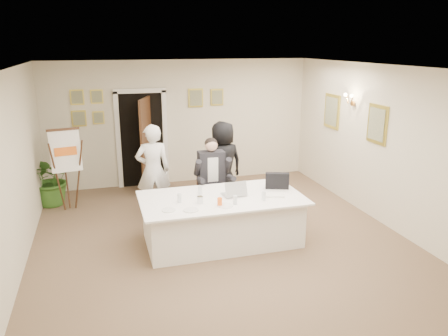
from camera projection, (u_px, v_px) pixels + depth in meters
floor at (224, 244)px, 7.10m from camera, size 7.00×7.00×0.00m
ceiling at (223, 68)px, 6.33m from camera, size 6.00×7.00×0.02m
wall_back at (181, 123)px, 9.95m from camera, size 6.00×0.10×2.80m
wall_front at (345, 270)px, 3.49m from camera, size 6.00×0.10×2.80m
wall_left at (11, 177)px, 5.91m from camera, size 0.10×7.00×2.80m
wall_right at (390, 148)px, 7.52m from camera, size 0.10×7.00×2.80m
doorway at (144, 142)px, 9.64m from camera, size 1.14×0.86×2.20m
pictures_back_wall at (145, 104)px, 9.58m from camera, size 3.40×0.06×0.80m
pictures_right_wall at (352, 117)px, 8.52m from camera, size 0.06×2.20×0.80m
wall_sconce at (351, 99)px, 8.41m from camera, size 0.20×0.30×0.24m
conference_table at (222, 219)px, 7.09m from camera, size 2.60×1.39×0.78m
seated_man at (212, 178)px, 8.04m from camera, size 0.79×0.82×1.52m
flip_chart at (67, 174)px, 8.34m from camera, size 0.57×0.40×1.59m
standing_man at (153, 170)px, 8.10m from camera, size 0.64×0.42×1.74m
standing_woman at (223, 164)px, 8.64m from camera, size 0.92×0.69×1.69m
potted_palm at (51, 178)px, 8.71m from camera, size 1.28×1.23×1.10m
laptop at (234, 187)px, 7.04m from camera, size 0.40×0.41×0.28m
laptop_bag at (277, 181)px, 7.35m from camera, size 0.41×0.23×0.27m
paper_stack at (275, 195)px, 7.03m from camera, size 0.36×0.30×0.03m
plate_left at (169, 210)px, 6.42m from camera, size 0.23×0.23×0.01m
plate_mid at (191, 210)px, 6.42m from camera, size 0.26×0.26×0.01m
plate_near at (225, 206)px, 6.59m from camera, size 0.27×0.27×0.01m
glass_a at (179, 198)px, 6.73m from camera, size 0.07×0.07×0.14m
glass_b at (235, 200)px, 6.65m from camera, size 0.07×0.07×0.14m
glass_c at (264, 196)px, 6.82m from camera, size 0.08×0.08×0.14m
glass_d at (200, 190)px, 7.09m from camera, size 0.08×0.08×0.14m
oj_glass at (220, 202)px, 6.58m from camera, size 0.09×0.09×0.13m
steel_jug at (200, 200)px, 6.70m from camera, size 0.10×0.10×0.11m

